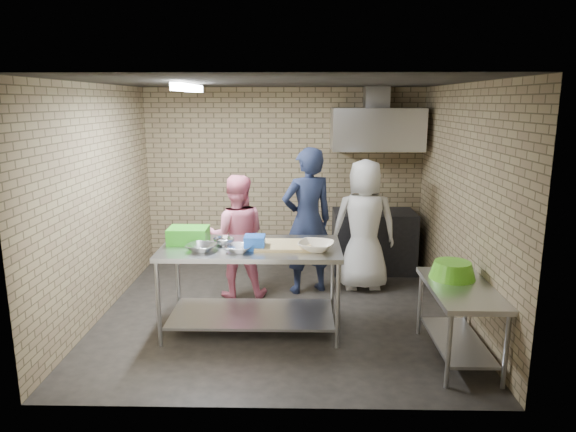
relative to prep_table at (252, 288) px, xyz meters
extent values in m
plane|color=black|center=(0.29, 0.48, -0.48)|extent=(4.20, 4.20, 0.00)
plane|color=black|center=(0.29, 0.48, 2.22)|extent=(4.20, 4.20, 0.00)
cube|color=#8F7F59|center=(0.29, 2.48, 0.87)|extent=(4.20, 0.06, 2.70)
cube|color=#8F7F59|center=(0.29, -1.52, 0.87)|extent=(4.20, 0.06, 2.70)
cube|color=#8F7F59|center=(-1.81, 0.48, 0.87)|extent=(0.06, 4.00, 2.70)
cube|color=#8F7F59|center=(2.39, 0.48, 0.87)|extent=(0.06, 4.00, 2.70)
cube|color=#ACB0B3|center=(0.00, 0.00, 0.00)|extent=(1.93, 0.97, 0.97)
cube|color=silver|center=(2.09, -0.62, -0.11)|extent=(0.60, 1.20, 0.75)
cube|color=black|center=(1.64, 2.13, -0.03)|extent=(1.20, 0.70, 0.90)
cube|color=silver|center=(1.64, 2.18, 1.62)|extent=(1.30, 0.60, 0.60)
cube|color=#A5A8AD|center=(1.64, 2.33, 2.07)|extent=(0.35, 0.30, 0.30)
cube|color=#3F2B19|center=(1.94, 2.37, 1.44)|extent=(0.80, 0.20, 0.04)
cube|color=white|center=(-0.71, 0.48, 2.16)|extent=(0.10, 1.25, 0.08)
cube|color=green|center=(-0.70, 0.12, 0.57)|extent=(0.43, 0.32, 0.17)
cube|color=blue|center=(0.05, -0.10, 0.55)|extent=(0.21, 0.21, 0.14)
cube|color=tan|center=(0.35, -0.02, 0.50)|extent=(0.59, 0.45, 0.03)
imported|color=#B6B9BD|center=(-0.50, -0.20, 0.52)|extent=(0.37, 0.37, 0.07)
imported|color=#B7B9BF|center=(-0.30, 0.05, 0.52)|extent=(0.28, 0.28, 0.07)
imported|color=silver|center=(-0.10, -0.22, 0.52)|extent=(0.34, 0.34, 0.07)
imported|color=beige|center=(0.70, -0.15, 0.53)|extent=(0.46, 0.46, 0.09)
cylinder|color=#B22619|center=(1.69, 2.37, 1.55)|extent=(0.07, 0.07, 0.18)
cylinder|color=green|center=(2.09, 2.37, 1.53)|extent=(0.06, 0.06, 0.15)
imported|color=#151B35|center=(0.63, 1.21, 0.48)|extent=(0.83, 0.70, 1.93)
imported|color=pink|center=(-0.28, 1.02, 0.32)|extent=(0.81, 0.65, 1.60)
imported|color=silver|center=(1.39, 1.35, 0.40)|extent=(0.88, 0.59, 1.76)
camera|label=1|loc=(0.51, -5.37, 2.01)|focal=32.26mm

